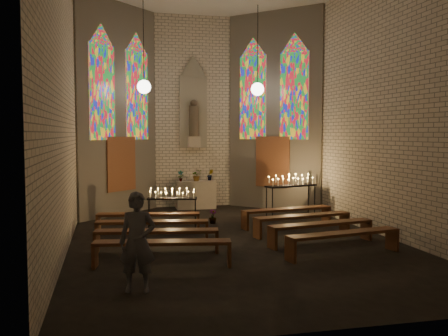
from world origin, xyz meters
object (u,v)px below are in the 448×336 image
Objects in this scene: altar at (196,195)px; visitor at (138,242)px; aisle_flower_pot at (213,217)px; votive_stand_right at (291,183)px; votive_stand_left at (172,196)px.

visitor reaches higher than altar.
altar is at bearing 89.72° from aisle_flower_pot.
visitor is at bearing -144.05° from votive_stand_right.
votive_stand_left is (-1.26, -3.33, 0.40)m from altar.
votive_stand_left reaches higher than aisle_flower_pot.
visitor reaches higher than votive_stand_left.
altar is at bearing 120.97° from votive_stand_right.
altar is 3.11m from aisle_flower_pot.
votive_stand_right reaches higher than altar.
visitor reaches higher than aisle_flower_pot.
votive_stand_right is at bearing 62.34° from visitor.
votive_stand_left is 0.86× the size of visitor.
votive_stand_right reaches higher than aisle_flower_pot.
aisle_flower_pot is at bearing 22.90° from votive_stand_left.
altar is 0.77× the size of votive_stand_right.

